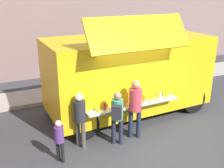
% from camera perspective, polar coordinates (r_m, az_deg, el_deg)
% --- Properties ---
extents(ground_plane, '(60.00, 60.00, 0.00)m').
position_cam_1_polar(ground_plane, '(7.88, 8.26, -12.63)').
color(ground_plane, '#38383D').
extents(curb_strip, '(28.00, 1.60, 0.15)m').
position_cam_1_polar(curb_strip, '(11.13, -21.99, -3.56)').
color(curb_strip, '#9E998E').
rests_on(curb_strip, ground).
extents(food_truck_main, '(5.65, 3.24, 3.54)m').
position_cam_1_polar(food_truck_main, '(9.19, 3.58, 2.54)').
color(food_truck_main, gold).
rests_on(food_truck_main, ground).
extents(trash_bin, '(0.60, 0.60, 0.89)m').
position_cam_1_polar(trash_bin, '(13.53, 14.14, 2.92)').
color(trash_bin, '#2B6438').
rests_on(trash_bin, ground).
extents(customer_front_ordering, '(0.37, 0.37, 1.80)m').
position_cam_1_polar(customer_front_ordering, '(7.66, 5.04, -4.39)').
color(customer_front_ordering, '#1C2536').
rests_on(customer_front_ordering, ground).
extents(customer_mid_with_backpack, '(0.45, 0.52, 1.59)m').
position_cam_1_polar(customer_mid_with_backpack, '(7.31, 1.14, -6.37)').
color(customer_mid_with_backpack, '#202338').
rests_on(customer_mid_with_backpack, ground).
extents(customer_rear_waiting, '(0.38, 0.52, 1.61)m').
position_cam_1_polar(customer_rear_waiting, '(7.28, -7.07, -6.80)').
color(customer_rear_waiting, '#4D4441').
rests_on(customer_rear_waiting, ground).
extents(child_near_queue, '(0.24, 0.24, 1.17)m').
position_cam_1_polar(child_near_queue, '(6.86, -11.37, -11.28)').
color(child_near_queue, black).
rests_on(child_near_queue, ground).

